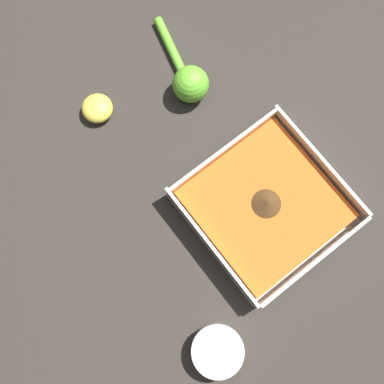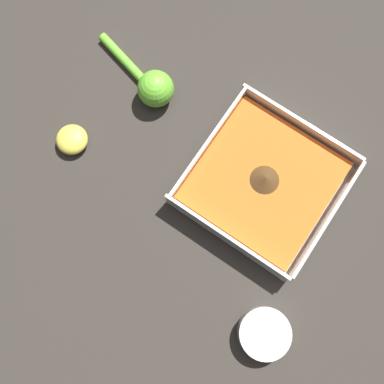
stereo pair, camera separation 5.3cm
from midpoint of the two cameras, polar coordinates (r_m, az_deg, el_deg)
The scene contains 5 objects.
ground_plane at distance 0.84m, azimuth 6.05°, elevation -1.15°, with size 4.00×4.00×0.00m, color #332D28.
square_dish at distance 0.82m, azimuth 7.59°, elevation 0.73°, with size 0.26×0.26×0.06m.
spice_bowl at distance 0.81m, azimuth 7.34°, elevation -17.74°, with size 0.09×0.09×0.04m.
lemon_squeezer at distance 0.87m, azimuth -6.75°, elevation 12.97°, with size 0.20×0.08×0.07m.
lemon_half at distance 0.88m, azimuth -16.55°, elevation 6.05°, with size 0.06×0.06×0.03m.
Camera 2 is at (-0.00, -0.20, 0.82)m, focal length 42.00 mm.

